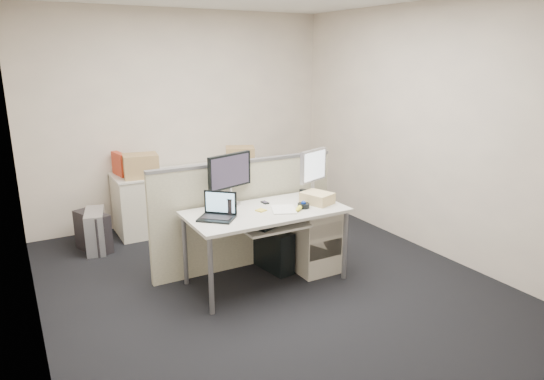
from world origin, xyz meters
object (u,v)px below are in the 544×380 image
laptop (216,207)px  desk_phone (314,196)px  monitor_main (230,180)px  desk (266,217)px

laptop → desk_phone: (1.11, 0.10, -0.08)m
desk_phone → monitor_main: bearing=144.2°
desk → desk_phone: bearing=7.6°
monitor_main → desk_phone: monitor_main is taller
monitor_main → desk_phone: 0.88m
laptop → desk_phone: bearing=47.2°
monitor_main → desk_phone: (0.82, -0.24, -0.22)m
monitor_main → desk_phone: size_ratio=2.19×
desk → monitor_main: bearing=124.3°
desk → monitor_main: monitor_main is taller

